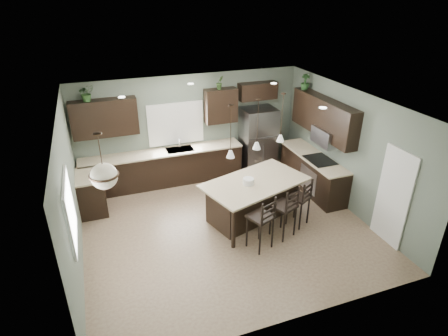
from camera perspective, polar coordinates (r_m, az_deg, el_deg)
The scene contains 33 objects.
ground at distance 8.38m, azimuth 0.29°, elevation -8.94°, with size 6.00×6.00×0.00m, color #9E8466.
pantry_door at distance 8.18m, azimuth 24.38°, elevation -4.10°, with size 0.04×0.82×2.04m, color white.
window_back at distance 9.93m, azimuth -7.37°, elevation 6.74°, with size 1.35×0.02×1.00m, color white.
window_left at distance 6.54m, azimuth -22.53°, elevation -6.09°, with size 0.02×1.10×1.00m, color white.
left_return_cabs at distance 9.24m, azimuth -19.49°, elevation -3.71°, with size 0.60×0.90×0.90m, color black.
left_return_countertop at distance 9.02m, azimuth -19.80°, elevation -1.10°, with size 0.66×0.96×0.04m, color beige.
back_lower_cabs at distance 10.02m, azimuth -9.14°, elevation -0.05°, with size 4.20×0.60×0.90m, color black.
back_countertop at distance 9.80m, azimuth -9.31°, elevation 2.37°, with size 4.20×0.66×0.04m, color beige.
sink_inset at distance 9.88m, azimuth -6.76°, elevation 2.82°, with size 0.70×0.45×0.01m, color gray.
faucet at distance 9.79m, azimuth -6.76°, elevation 3.54°, with size 0.02×0.02×0.28m, color silver.
back_upper_left at distance 9.46m, azimuth -17.73°, elevation 7.26°, with size 1.55×0.34×0.90m, color black.
back_upper_right at distance 9.97m, azimuth -0.49°, elevation 9.46°, with size 0.85×0.34×0.90m, color black.
fridge_header at distance 10.28m, azimuth 5.15°, elevation 11.60°, with size 1.05×0.34×0.45m, color black.
right_lower_cabs at distance 9.91m, azimuth 13.32°, elevation -0.74°, with size 0.60×2.35×0.90m, color black.
right_countertop at distance 9.70m, azimuth 13.50°, elevation 1.71°, with size 0.66×2.35×0.04m, color beige.
cooktop at distance 9.49m, azimuth 14.39°, elevation 1.20°, with size 0.58×0.75×0.02m, color black.
wall_oven_front at distance 9.55m, azimuth 12.64°, elevation -1.73°, with size 0.01×0.72×0.60m, color gray.
right_upper_cabs at distance 9.42m, azimuth 14.93°, elevation 7.54°, with size 0.34×2.35×0.90m, color black.
microwave at distance 9.31m, azimuth 15.32°, elevation 4.65°, with size 0.40×0.75×0.40m, color gray.
refrigerator at distance 10.43m, azimuth 5.20°, elevation 4.14°, with size 0.90×0.74×1.85m, color gray.
kitchen_island at distance 8.49m, azimuth 4.66°, elevation -4.81°, with size 2.27×1.29×0.92m, color black.
serving_dish at distance 8.11m, azimuth 3.74°, elevation -2.04°, with size 0.24×0.24×0.14m, color white.
bar_stool_left at distance 7.50m, azimuth 5.54°, elevation -8.24°, with size 0.44×0.44×1.20m, color black.
bar_stool_center at distance 7.90m, azimuth 9.05°, elevation -6.51°, with size 0.44×0.44×1.19m, color black.
bar_stool_right at distance 8.34m, azimuth 11.27°, elevation -5.10°, with size 0.42×0.42×1.13m, color black.
pendant_left at distance 7.30m, azimuth 1.03°, elevation 5.53°, with size 0.17×0.17×1.10m, color silver, non-canonical shape.
pendant_center at distance 7.72m, azimuth 5.14°, elevation 6.62°, with size 0.17×0.17×1.10m, color white, non-canonical shape.
pendant_right at distance 8.19m, azimuth 8.81°, elevation 7.57°, with size 0.17×0.17×1.10m, color white, non-canonical shape.
chandelier at distance 6.21m, azimuth -18.14°, elevation 0.98°, with size 0.48×0.48×0.97m, color beige, non-canonical shape.
plant_back_left at distance 9.25m, azimuth -20.26°, elevation 10.67°, with size 0.35×0.30×0.39m, color #274B20.
plant_back_right at distance 9.77m, azimuth -0.65°, elevation 12.91°, with size 0.19×0.16×0.35m, color #2F4D21.
plant_right_wall at distance 9.96m, azimuth 12.27°, elevation 12.71°, with size 0.22×0.22×0.39m, color #265023.
room_shell at distance 7.53m, azimuth 0.32°, elevation 1.68°, with size 6.00×6.00×6.00m.
Camera 1 is at (-2.37, -6.43, 4.83)m, focal length 30.00 mm.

